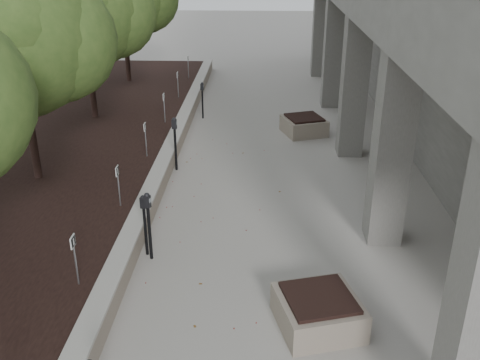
% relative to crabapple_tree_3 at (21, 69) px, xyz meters
% --- Properties ---
extents(retaining_wall, '(0.39, 26.00, 0.50)m').
position_rel_crabapple_tree_3_xyz_m(retaining_wall, '(2.97, 1.00, -2.87)').
color(retaining_wall, gray).
rests_on(retaining_wall, ground).
extents(planting_bed, '(7.00, 26.00, 0.40)m').
position_rel_crabapple_tree_3_xyz_m(planting_bed, '(-0.70, 1.00, -2.92)').
color(planting_bed, black).
rests_on(planting_bed, ground).
extents(crabapple_tree_3, '(4.60, 4.00, 5.44)m').
position_rel_crabapple_tree_3_xyz_m(crabapple_tree_3, '(0.00, 0.00, 0.00)').
color(crabapple_tree_3, '#395821').
rests_on(crabapple_tree_3, planting_bed).
extents(crabapple_tree_4, '(4.60, 4.00, 5.44)m').
position_rel_crabapple_tree_3_xyz_m(crabapple_tree_4, '(0.00, 5.00, 0.00)').
color(crabapple_tree_4, '#395821').
rests_on(crabapple_tree_4, planting_bed).
extents(crabapple_tree_5, '(4.60, 4.00, 5.44)m').
position_rel_crabapple_tree_3_xyz_m(crabapple_tree_5, '(0.00, 10.00, 0.00)').
color(crabapple_tree_5, '#395821').
rests_on(crabapple_tree_5, planting_bed).
extents(parking_sign_3, '(0.04, 0.22, 0.96)m').
position_rel_crabapple_tree_3_xyz_m(parking_sign_3, '(2.45, -4.50, -2.24)').
color(parking_sign_3, black).
rests_on(parking_sign_3, planting_bed).
extents(parking_sign_4, '(0.04, 0.22, 0.96)m').
position_rel_crabapple_tree_3_xyz_m(parking_sign_4, '(2.45, -1.50, -2.24)').
color(parking_sign_4, black).
rests_on(parking_sign_4, planting_bed).
extents(parking_sign_5, '(0.04, 0.22, 0.96)m').
position_rel_crabapple_tree_3_xyz_m(parking_sign_5, '(2.45, 1.50, -2.24)').
color(parking_sign_5, black).
rests_on(parking_sign_5, planting_bed).
extents(parking_sign_6, '(0.04, 0.22, 0.96)m').
position_rel_crabapple_tree_3_xyz_m(parking_sign_6, '(2.45, 4.50, -2.24)').
color(parking_sign_6, black).
rests_on(parking_sign_6, planting_bed).
extents(parking_sign_7, '(0.04, 0.22, 0.96)m').
position_rel_crabapple_tree_3_xyz_m(parking_sign_7, '(2.45, 7.50, -2.24)').
color(parking_sign_7, black).
rests_on(parking_sign_7, planting_bed).
extents(parking_sign_8, '(0.04, 0.22, 0.96)m').
position_rel_crabapple_tree_3_xyz_m(parking_sign_8, '(2.45, 10.50, -2.24)').
color(parking_sign_8, black).
rests_on(parking_sign_8, planting_bed).
extents(parking_meter_2, '(0.17, 0.15, 1.47)m').
position_rel_crabapple_tree_3_xyz_m(parking_meter_2, '(3.42, -3.02, -2.39)').
color(parking_meter_2, black).
rests_on(parking_meter_2, ground).
extents(parking_meter_3, '(0.16, 0.13, 1.34)m').
position_rel_crabapple_tree_3_xyz_m(parking_meter_3, '(3.30, -2.87, -2.45)').
color(parking_meter_3, black).
rests_on(parking_meter_3, ground).
extents(parking_meter_4, '(0.16, 0.12, 1.52)m').
position_rel_crabapple_tree_3_xyz_m(parking_meter_4, '(3.25, 1.52, -2.36)').
color(parking_meter_4, black).
rests_on(parking_meter_4, ground).
extents(parking_meter_5, '(0.14, 0.11, 1.30)m').
position_rel_crabapple_tree_3_xyz_m(parking_meter_5, '(3.50, 6.21, -2.47)').
color(parking_meter_5, black).
rests_on(parking_meter_5, ground).
extents(planter_front, '(1.57, 1.57, 0.60)m').
position_rel_crabapple_tree_3_xyz_m(planter_front, '(6.57, -4.95, -2.82)').
color(planter_front, gray).
rests_on(planter_front, ground).
extents(planter_back, '(1.59, 1.59, 0.58)m').
position_rel_crabapple_tree_3_xyz_m(planter_back, '(6.98, 4.71, -2.83)').
color(planter_back, gray).
rests_on(planter_back, ground).
extents(berry_scatter, '(3.30, 14.10, 0.02)m').
position_rel_crabapple_tree_3_xyz_m(berry_scatter, '(4.70, -3.00, -3.11)').
color(berry_scatter, maroon).
rests_on(berry_scatter, ground).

